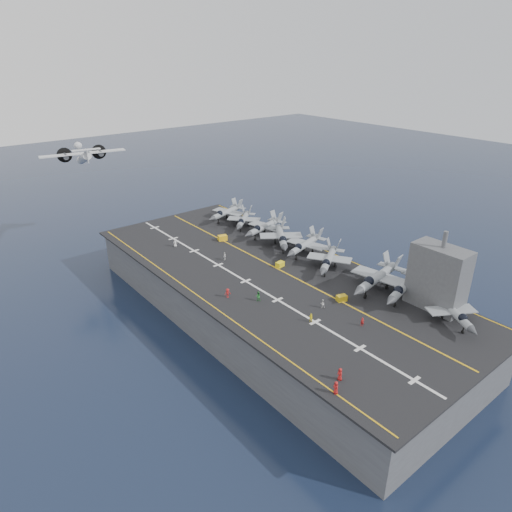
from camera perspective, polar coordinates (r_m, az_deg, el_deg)
ground at (r=103.02m, az=1.41°, el=-7.32°), size 500.00×500.00×0.00m
hull at (r=100.48m, az=1.44°, el=-4.89°), size 36.00×90.00×10.00m
flight_deck at (r=98.04m, az=1.47°, el=-2.24°), size 38.00×92.00×0.40m
foul_line at (r=99.72m, az=2.79°, el=-1.64°), size 0.35×90.00×0.02m
landing_centerline at (r=94.57m, az=-1.30°, el=-3.15°), size 0.50×90.00×0.02m
deck_edge_port at (r=89.12m, az=-6.92°, el=-5.18°), size 0.25×90.00×0.02m
deck_edge_stbd at (r=109.75m, az=8.86°, el=0.61°), size 0.25×90.00×0.02m
island_superstructure at (r=88.54m, az=21.92°, el=-1.66°), size 5.00×10.00×15.00m
fighter_jet_0 at (r=87.09m, az=23.46°, el=-6.31°), size 13.99×15.45×4.47m
fighter_jet_1 at (r=91.77m, az=18.11°, el=-3.52°), size 17.29×13.56×5.31m
fighter_jet_2 at (r=93.22m, az=14.97°, el=-2.50°), size 18.25×13.80×5.75m
fighter_jet_3 at (r=99.95m, az=9.10°, el=-0.31°), size 17.20×15.67×4.97m
fighter_jet_4 at (r=106.70m, az=6.18°, el=1.50°), size 16.34×13.03×4.96m
fighter_jet_5 at (r=110.50m, az=3.17°, el=2.54°), size 17.28×18.48×5.34m
fighter_jet_6 at (r=116.88m, az=1.10°, el=3.74°), size 16.41×12.84×5.05m
fighter_jet_7 at (r=122.67m, az=-1.60°, el=4.63°), size 15.65×15.18×4.55m
fighter_jet_8 at (r=128.30m, az=-3.69°, el=5.55°), size 15.94×12.86×4.81m
tow_cart_a at (r=88.71m, az=10.66°, el=-5.20°), size 2.18×1.74×1.14m
tow_cart_b at (r=100.66m, az=3.02°, el=-1.04°), size 2.04×1.50×1.12m
tow_cart_c at (r=114.79m, az=-4.21°, el=2.28°), size 2.48×1.97×1.30m
crew_0 at (r=69.07m, az=10.46°, el=-14.33°), size 1.08×1.37×2.01m
crew_1 at (r=81.27m, az=6.87°, el=-7.67°), size 1.21×1.14×1.68m
crew_2 at (r=87.03m, az=0.26°, el=-5.04°), size 1.42×1.29×1.97m
crew_3 at (r=88.29m, az=-3.56°, el=-4.65°), size 1.29×1.01×1.91m
crew_4 at (r=103.72m, az=-3.93°, el=-0.02°), size 1.39×1.24×1.94m
crew_5 at (r=112.24m, az=-10.08°, el=1.63°), size 1.43×1.19×2.04m
crew_6 at (r=81.72m, az=13.15°, el=-8.03°), size 1.10×1.17×1.62m
crew_7 at (r=85.74m, az=8.32°, el=-5.91°), size 1.23×1.13×1.71m
transport_plane at (r=138.86m, az=-20.72°, el=11.38°), size 25.27×19.48×5.39m
crew_8 at (r=66.72m, az=9.96°, el=-15.90°), size 1.08×1.37×2.01m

